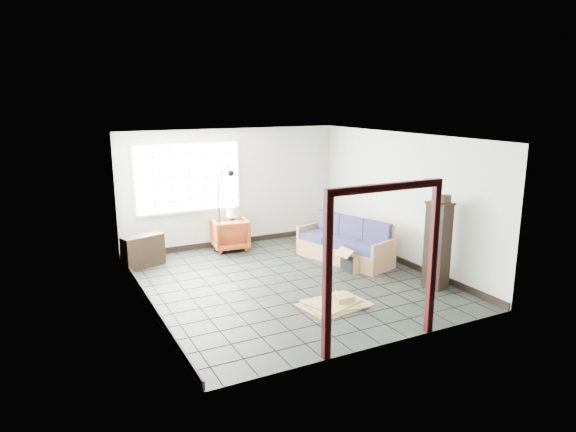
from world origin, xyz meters
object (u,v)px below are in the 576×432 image
futon_sofa (346,245)px  tall_shelf (437,245)px  armchair (230,232)px  side_table (232,231)px

futon_sofa → tall_shelf: tall_shelf is taller
tall_shelf → armchair: bearing=112.9°
futon_sofa → tall_shelf: (0.53, -2.01, 0.46)m
side_table → tall_shelf: size_ratio=0.32×
armchair → tall_shelf: bearing=129.5°
armchair → futon_sofa: bearing=142.9°
armchair → tall_shelf: (2.36, -3.83, 0.40)m
futon_sofa → side_table: futon_sofa is taller
armchair → tall_shelf: 4.52m
armchair → side_table: size_ratio=1.55×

